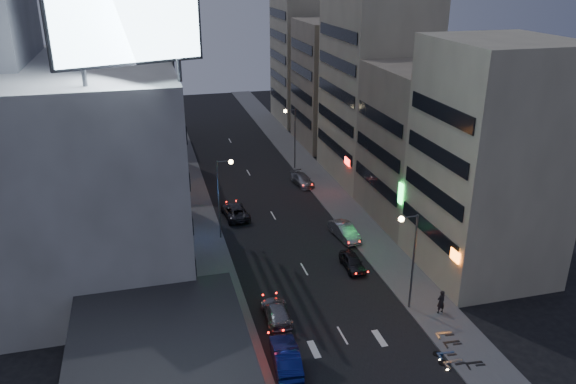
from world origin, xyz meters
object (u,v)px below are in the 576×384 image
object	(u,v)px
person	(441,302)
road_car_blue	(286,356)
parked_car_right_far	(302,180)
parked_car_left	(235,211)
parked_car_right_mid	(345,231)
scooter_black_a	(483,354)
scooter_blue	(454,344)
scooter_black_b	(460,334)
road_car_silver	(277,312)
scooter_silver_a	(462,351)
parked_car_right_near	(352,262)
scooter_silver_b	(452,325)

from	to	relation	value
person	road_car_blue	bearing A→B (deg)	1.12
parked_car_right_far	parked_car_left	bearing A→B (deg)	-149.25
parked_car_right_mid	scooter_black_a	world-z (taller)	parked_car_right_mid
road_car_blue	scooter_blue	xyz separation A→B (m)	(11.75, -1.57, -0.11)
scooter_black_b	scooter_black_a	bearing A→B (deg)	-168.23
scooter_black_b	road_car_silver	bearing A→B (deg)	68.07
parked_car_right_far	scooter_silver_a	bearing A→B (deg)	-94.62
person	scooter_blue	world-z (taller)	person
parked_car_right_near	scooter_black_b	xyz separation A→B (m)	(3.68, -11.88, 0.03)
scooter_black_b	parked_car_left	bearing A→B (deg)	29.46
scooter_blue	road_car_blue	bearing A→B (deg)	86.25
road_car_silver	person	size ratio (longest dim) A/B	2.39
parked_car_left	person	distance (m)	25.15
road_car_silver	scooter_black_a	distance (m)	14.96
scooter_black_a	scooter_silver_a	xyz separation A→B (m)	(-1.25, 0.56, 0.06)
road_car_blue	parked_car_left	bearing A→B (deg)	-86.68
parked_car_right_mid	road_car_blue	world-z (taller)	road_car_blue
parked_car_right_near	scooter_silver_a	size ratio (longest dim) A/B	1.87
parked_car_right_near	parked_car_left	bearing A→B (deg)	122.58
road_car_silver	scooter_black_a	size ratio (longest dim) A/B	2.51
parked_car_right_far	person	size ratio (longest dim) A/B	2.31
parked_car_right_mid	road_car_silver	world-z (taller)	parked_car_right_mid
parked_car_left	scooter_silver_b	world-z (taller)	parked_car_left
parked_car_right_mid	scooter_silver_b	size ratio (longest dim) A/B	2.46
road_car_blue	parked_car_right_mid	bearing A→B (deg)	-116.22
road_car_blue	road_car_silver	size ratio (longest dim) A/B	1.04
person	scooter_blue	bearing A→B (deg)	61.34
scooter_silver_a	scooter_silver_b	bearing A→B (deg)	-18.13
scooter_blue	scooter_black_b	world-z (taller)	scooter_blue
road_car_silver	scooter_silver_b	xyz separation A→B (m)	(12.08, -4.88, 0.01)
parked_car_right_near	road_car_blue	bearing A→B (deg)	-127.53
parked_car_right_near	scooter_silver_b	xyz separation A→B (m)	(3.69, -10.80, 0.03)
parked_car_right_mid	parked_car_right_far	xyz separation A→B (m)	(0.00, 15.11, -0.10)
person	scooter_black_b	size ratio (longest dim) A/B	1.06
parked_car_right_near	road_car_silver	size ratio (longest dim) A/B	0.83
road_car_blue	scooter_blue	size ratio (longest dim) A/B	2.59
parked_car_left	road_car_blue	size ratio (longest dim) A/B	1.05
scooter_silver_a	scooter_silver_b	distance (m)	3.10
person	scooter_black_b	world-z (taller)	person
road_car_silver	scooter_black_b	xyz separation A→B (m)	(12.07, -5.96, 0.01)
person	scooter_black_a	xyz separation A→B (m)	(-0.08, -5.93, -0.41)
scooter_blue	road_car_silver	bearing A→B (deg)	61.83
parked_car_left	person	xyz separation A→B (m)	(12.32, -21.92, 0.39)
parked_car_right_mid	scooter_blue	distance (m)	18.74
parked_car_left	parked_car_right_far	bearing A→B (deg)	-146.88
road_car_silver	person	xyz separation A→B (m)	(12.47, -2.46, 0.42)
road_car_blue	scooter_black_b	size ratio (longest dim) A/B	2.63
parked_car_right_mid	parked_car_left	world-z (taller)	parked_car_right_mid
parked_car_right_near	parked_car_right_far	world-z (taller)	parked_car_right_near
road_car_silver	scooter_silver_b	world-z (taller)	road_car_silver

